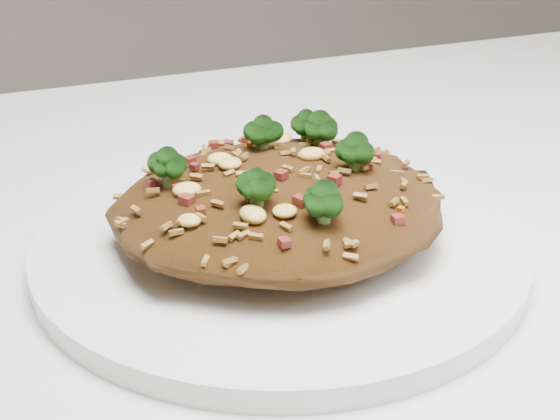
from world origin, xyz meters
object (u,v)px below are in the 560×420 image
Objects in this scene: dining_table at (404,352)px; plate at (280,243)px; fried_rice at (280,191)px; fork at (322,178)px.

plate is (-0.09, 0.01, 0.10)m from dining_table.
plate is at bearing 173.19° from dining_table.
fried_rice is 0.08m from fork.
dining_table is 4.15× the size of plate.
dining_table is 0.13m from fork.
plate is 0.03m from fried_rice.
plate reaches higher than dining_table.
dining_table is 0.16m from fried_rice.
fried_rice reaches higher than plate.
dining_table is 6.17× the size of fried_rice.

